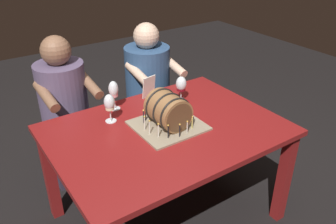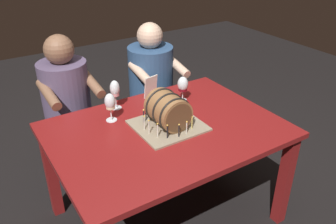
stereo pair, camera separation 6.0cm
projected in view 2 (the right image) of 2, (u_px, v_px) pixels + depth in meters
ground_plane at (167, 215)px, 2.49m from camera, size 8.00×8.00×0.00m
dining_table at (166, 141)px, 2.19m from camera, size 1.39×1.01×0.72m
barrel_cake at (168, 112)px, 2.12m from camera, size 0.40×0.38×0.23m
wine_glass_rose at (115, 90)px, 2.31m from camera, size 0.07×0.07×0.20m
wine_glass_red at (183, 85)px, 2.42m from camera, size 0.07×0.07×0.18m
wine_glass_white at (110, 103)px, 2.17m from camera, size 0.07×0.07×0.19m
menu_card at (151, 87)px, 2.49m from camera, size 0.11×0.05×0.16m
person_seated_left at (69, 114)px, 2.67m from camera, size 0.41×0.49×1.16m
person_seated_right at (151, 92)px, 3.01m from camera, size 0.42×0.49×1.14m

